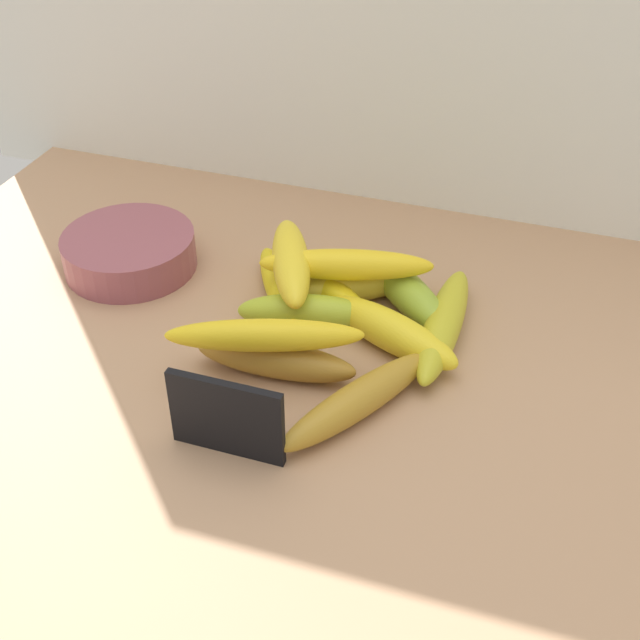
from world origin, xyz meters
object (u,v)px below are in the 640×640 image
object	(u,v)px
banana_1	(444,324)
banana_6	(392,332)
fruit_bowl	(129,251)
banana_9	(349,265)
banana_5	(281,290)
banana_0	(306,313)
banana_8	(406,291)
banana_4	(315,283)
banana_7	(276,359)
banana_10	(291,262)
banana_11	(264,335)
banana_2	(350,287)
banana_3	(358,400)
chalkboard_sign	(227,420)

from	to	relation	value
banana_1	banana_6	bearing A→B (deg)	-146.76
fruit_bowl	banana_9	xyz separation A→B (cm)	(27.47, 0.71, 3.33)
banana_5	fruit_bowl	bearing A→B (deg)	177.02
banana_0	banana_9	xyz separation A→B (cm)	(3.20, 5.51, 3.45)
banana_0	banana_8	world-z (taller)	same
banana_0	banana_6	bearing A→B (deg)	-1.67
banana_4	banana_7	size ratio (longest dim) A/B	0.97
banana_4	banana_10	distance (cm)	4.69
banana_8	banana_6	bearing A→B (deg)	-87.79
banana_6	banana_11	size ratio (longest dim) A/B	0.85
fruit_bowl	banana_7	distance (cm)	27.22
banana_5	banana_6	distance (cm)	14.62
banana_2	banana_11	bearing A→B (deg)	-104.87
banana_3	banana_6	world-z (taller)	banana_6
banana_8	banana_9	xyz separation A→B (cm)	(-6.23, -1.96, 3.44)
banana_5	banana_11	size ratio (longest dim) A/B	0.88
banana_2	banana_9	bearing A→B (deg)	-81.69
banana_1	banana_10	size ratio (longest dim) A/B	1.22
banana_3	banana_9	bearing A→B (deg)	109.97
banana_3	chalkboard_sign	bearing A→B (deg)	-139.48
banana_2	banana_5	distance (cm)	7.88
banana_7	banana_9	xyz separation A→B (cm)	(3.59, 13.77, 3.60)
banana_2	banana_4	bearing A→B (deg)	-173.44
chalkboard_sign	banana_3	xyz separation A→B (cm)	(9.94, 8.50, -2.05)
banana_3	banana_5	xyz separation A→B (cm)	(-13.60, 14.99, -0.07)
banana_5	banana_11	world-z (taller)	banana_11
banana_5	banana_6	size ratio (longest dim) A/B	1.03
fruit_bowl	banana_10	world-z (taller)	banana_10
fruit_bowl	banana_3	distance (cm)	37.19
banana_9	banana_10	size ratio (longest dim) A/B	1.15
banana_9	banana_5	bearing A→B (deg)	-166.93
fruit_bowl	banana_11	bearing A→B (deg)	-31.04
banana_1	banana_4	xyz separation A→B (cm)	(-15.72, 3.11, -0.10)
banana_2	banana_6	bearing A→B (deg)	-45.64
banana_9	banana_8	bearing A→B (deg)	17.44
banana_4	banana_6	size ratio (longest dim) A/B	0.97
banana_6	banana_9	bearing A→B (deg)	138.40
banana_0	banana_8	distance (cm)	12.02
banana_1	banana_4	world-z (taller)	banana_1
banana_10	banana_11	bearing A→B (deg)	-81.16
chalkboard_sign	banana_7	xyz separation A→B (cm)	(0.27, 11.47, -1.92)
chalkboard_sign	banana_9	world-z (taller)	chalkboard_sign
banana_0	banana_4	world-z (taller)	banana_0
chalkboard_sign	banana_1	world-z (taller)	chalkboard_sign
banana_0	banana_10	distance (cm)	6.22
banana_7	banana_8	size ratio (longest dim) A/B	0.95
banana_2	banana_9	distance (cm)	3.80
banana_0	banana_4	bearing A→B (deg)	99.81
banana_0	banana_7	distance (cm)	8.27
banana_9	banana_6	bearing A→B (deg)	-41.60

